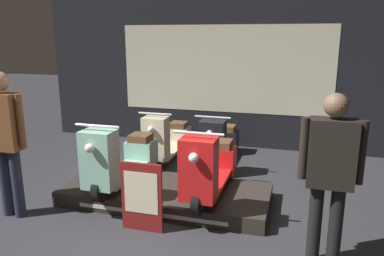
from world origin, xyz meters
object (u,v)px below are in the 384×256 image
Objects in this scene: scooter_backrow_0 at (167,139)px; scooter_display_left at (121,159)px; scooter_backrow_1 at (219,144)px; scooter_display_right at (210,167)px; price_sign_board at (142,197)px; person_right_browsing at (330,167)px; person_left_browsing at (5,134)px.

scooter_display_left is at bearing -91.24° from scooter_backrow_0.
scooter_backrow_0 is 1.00× the size of scooter_backrow_1.
scooter_display_right is 2.05× the size of price_sign_board.
scooter_backrow_1 is 2.51m from price_sign_board.
price_sign_board is at bearing 177.18° from person_right_browsing.
scooter_display_right is 0.98m from price_sign_board.
scooter_backrow_0 is at bearing 103.35° from price_sign_board.
scooter_display_left is 1.00× the size of scooter_display_right.
scooter_backrow_0 is at bearing 88.76° from scooter_display_left.
person_right_browsing is (1.35, -0.84, 0.43)m from scooter_display_right.
scooter_display_right is at bearing -82.03° from scooter_backrow_1.
person_left_browsing reaches higher than price_sign_board.
person_left_browsing is (-2.06, -2.58, 0.68)m from scooter_backrow_1.
scooter_backrow_0 is at bearing 124.60° from scooter_display_right.
scooter_display_left is 1.76m from scooter_backrow_0.
scooter_display_right reaches higher than scooter_backrow_0.
scooter_display_right is 1.65m from person_right_browsing.
person_left_browsing reaches higher than scooter_display_right.
scooter_backrow_1 is (1.00, 1.74, -0.20)m from scooter_display_left.
scooter_display_left is at bearing 180.00° from scooter_display_right.
person_right_browsing is at bearing -58.28° from scooter_backrow_1.
scooter_backrow_0 is (0.04, 1.74, -0.20)m from scooter_display_left.
scooter_backrow_1 is at bearing 0.00° from scooter_backrow_0.
scooter_backrow_1 is 2.05× the size of price_sign_board.
person_right_browsing is 2.08× the size of price_sign_board.
price_sign_board is (0.63, -0.74, -0.16)m from scooter_display_left.
scooter_backrow_0 and scooter_backrow_1 have the same top height.
price_sign_board is (-1.97, 0.10, -0.59)m from person_right_browsing.
person_right_browsing reaches higher than price_sign_board.
scooter_display_right is 1.77m from scooter_backrow_1.
scooter_display_left is at bearing -119.75° from scooter_backrow_1.
person_left_browsing reaches higher than person_right_browsing.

